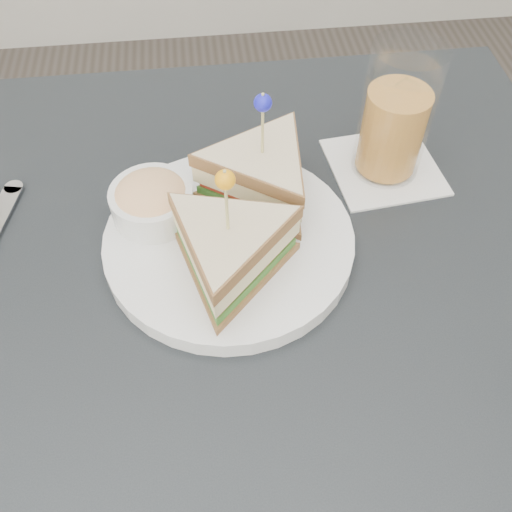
% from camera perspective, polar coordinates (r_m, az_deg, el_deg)
% --- Properties ---
extents(ground_plane, '(3.50, 3.50, 0.00)m').
position_cam_1_polar(ground_plane, '(1.26, -0.44, -23.60)').
color(ground_plane, '#3F3833').
extents(table, '(0.80, 0.80, 0.75)m').
position_cam_1_polar(table, '(0.63, -0.80, -7.91)').
color(table, black).
rests_on(table, ground).
extents(plate_meal, '(0.32, 0.32, 0.15)m').
position_cam_1_polar(plate_meal, '(0.57, -2.31, 3.95)').
color(plate_meal, white).
rests_on(plate_meal, table).
extents(drink_set, '(0.14, 0.14, 0.16)m').
position_cam_1_polar(drink_set, '(0.66, 13.70, 13.04)').
color(drink_set, white).
rests_on(drink_set, table).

